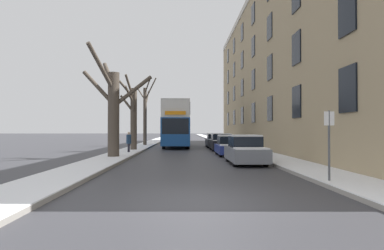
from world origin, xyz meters
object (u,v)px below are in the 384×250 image
at_px(bare_tree_left_0, 113,109).
at_px(street_sign_post, 329,142).
at_px(double_decker_bus, 177,122).
at_px(parked_car_3, 216,141).
at_px(bare_tree_left_2, 145,113).
at_px(parked_car_0, 245,150).
at_px(parked_car_1, 230,146).
at_px(oncoming_van, 178,133).
at_px(parked_car_2, 221,142).
at_px(pedestrian_left_sidewalk, 129,142).
at_px(bare_tree_left_1, 133,115).

relative_size(bare_tree_left_0, street_sign_post, 2.79).
relative_size(double_decker_bus, parked_car_3, 2.43).
relative_size(bare_tree_left_2, parked_car_0, 1.70).
distance_m(parked_car_0, street_sign_post, 7.14).
relative_size(parked_car_1, street_sign_post, 1.70).
distance_m(oncoming_van, street_sign_post, 42.61).
distance_m(bare_tree_left_0, street_sign_post, 13.46).
xyz_separation_m(parked_car_1, street_sign_post, (1.39, -12.71, 0.72)).
height_order(bare_tree_left_0, parked_car_1, bare_tree_left_0).
bearing_deg(parked_car_2, double_decker_bus, 125.32).
xyz_separation_m(pedestrian_left_sidewalk, street_sign_post, (8.56, -14.16, 0.48)).
relative_size(parked_car_1, oncoming_van, 0.69).
bearing_deg(parked_car_3, oncoming_van, 102.59).
bearing_deg(parked_car_1, bare_tree_left_1, 148.89).
xyz_separation_m(bare_tree_left_1, parked_car_3, (7.32, 6.60, -2.28)).
height_order(parked_car_0, street_sign_post, street_sign_post).
bearing_deg(street_sign_post, bare_tree_left_0, 131.40).
relative_size(bare_tree_left_0, double_decker_bus, 0.62).
xyz_separation_m(bare_tree_left_2, street_sign_post, (8.69, -25.82, -2.18)).
distance_m(bare_tree_left_2, parked_car_3, 8.13).
distance_m(parked_car_0, pedestrian_left_sidewalk, 10.15).
distance_m(parked_car_3, street_sign_post, 23.78).
relative_size(bare_tree_left_0, parked_car_2, 1.56).
height_order(parked_car_0, pedestrian_left_sidewalk, pedestrian_left_sidewalk).
xyz_separation_m(parked_car_3, street_sign_post, (1.39, -23.73, 0.71)).
height_order(bare_tree_left_0, double_decker_bus, bare_tree_left_0).
bearing_deg(double_decker_bus, parked_car_2, -54.68).
relative_size(parked_car_3, oncoming_van, 0.75).
height_order(bare_tree_left_1, parked_car_2, bare_tree_left_1).
relative_size(bare_tree_left_2, oncoming_van, 1.25).
height_order(bare_tree_left_2, parked_car_1, bare_tree_left_2).
bearing_deg(oncoming_van, parked_car_1, -82.02).
bearing_deg(double_decker_bus, pedestrian_left_sidewalk, -108.22).
height_order(bare_tree_left_0, bare_tree_left_2, bare_tree_left_2).
distance_m(parked_car_0, oncoming_van, 35.52).
relative_size(bare_tree_left_1, parked_car_1, 1.52).
xyz_separation_m(parked_car_3, oncoming_van, (-4.14, 18.52, 0.64)).
bearing_deg(bare_tree_left_0, double_decker_bus, 75.88).
xyz_separation_m(double_decker_bus, parked_car_3, (3.93, -0.28, -1.88)).
height_order(parked_car_0, parked_car_3, parked_car_0).
relative_size(bare_tree_left_0, pedestrian_left_sidewalk, 4.09).
height_order(double_decker_bus, parked_car_0, double_decker_bus).
distance_m(bare_tree_left_2, oncoming_van, 16.87).
distance_m(bare_tree_left_1, parked_car_2, 7.77).
relative_size(bare_tree_left_2, pedestrian_left_sidewalk, 4.49).
bearing_deg(bare_tree_left_2, parked_car_3, -16.03).
bearing_deg(street_sign_post, parked_car_1, 96.22).
bearing_deg(bare_tree_left_1, double_decker_bus, 63.76).
xyz_separation_m(parked_car_0, parked_car_3, (-0.00, 16.75, -0.04)).
relative_size(parked_car_0, parked_car_1, 1.05).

